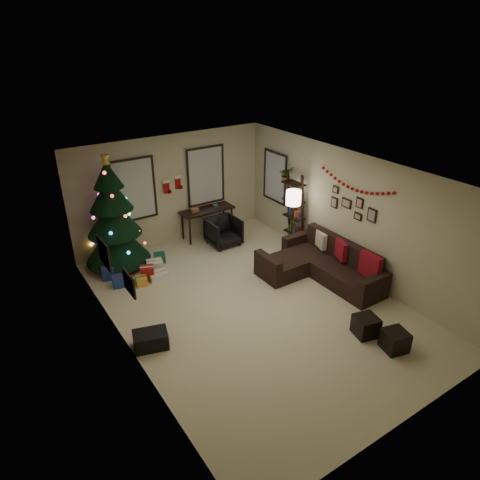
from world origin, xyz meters
name	(u,v)px	position (x,y,z in m)	size (l,w,h in m)	color
floor	(252,304)	(0.00, 0.00, 0.00)	(7.00, 7.00, 0.00)	beige
ceiling	(254,173)	(0.00, 0.00, 2.70)	(7.00, 7.00, 0.00)	white
wall_back	(171,190)	(0.00, 3.50, 1.35)	(5.00, 5.00, 0.00)	#C4BB95
wall_front	(415,349)	(0.00, -3.50, 1.35)	(5.00, 5.00, 0.00)	#C4BB95
wall_left	(122,283)	(-2.50, 0.00, 1.35)	(7.00, 7.00, 0.00)	#C4BB95
wall_right	(349,214)	(2.50, 0.00, 1.35)	(7.00, 7.00, 0.00)	#C4BB95
window_back_left	(134,190)	(-0.95, 3.47, 1.55)	(1.05, 0.06, 1.50)	#728CB2
window_back_right	(205,176)	(0.95, 3.47, 1.55)	(1.05, 0.06, 1.50)	#728CB2
window_right_wall	(275,177)	(2.47, 2.55, 1.50)	(0.06, 0.90, 1.30)	#728CB2
christmas_tree	(114,220)	(-1.64, 3.02, 1.11)	(1.44, 1.44, 2.68)	black
presents	(142,272)	(-1.41, 2.23, 0.12)	(1.50, 1.01, 0.30)	silver
sofa	(321,266)	(1.87, 0.07, 0.27)	(1.72, 2.51, 0.83)	black
pillow_red_a	(370,266)	(2.21, -0.95, 0.64)	(0.13, 0.50, 0.50)	maroon
pillow_red_b	(341,250)	(2.21, -0.14, 0.64)	(0.11, 0.41, 0.41)	maroon
pillow_cream	(321,240)	(2.21, 0.48, 0.63)	(0.11, 0.37, 0.37)	beige
ottoman_near	(366,326)	(1.14, -1.87, 0.18)	(0.39, 0.39, 0.37)	black
ottoman_far	(395,341)	(1.25, -2.42, 0.18)	(0.38, 0.38, 0.36)	black
desk	(207,212)	(0.82, 3.22, 0.67)	(1.40, 0.50, 0.76)	black
desk_chair	(224,232)	(0.91, 2.57, 0.35)	(0.68, 0.64, 0.70)	black
bookshelf	(295,212)	(2.30, 1.53, 0.93)	(0.30, 0.56, 1.93)	black
potted_plant	(286,172)	(2.30, 1.93, 1.81)	(0.44, 0.38, 0.49)	#4C4C4C
floor_lamp	(293,202)	(1.95, 1.20, 1.36)	(0.34, 0.34, 1.63)	black
art_map	(104,253)	(-2.48, 0.92, 1.46)	(0.04, 0.60, 0.50)	black
art_abstract	(129,283)	(-2.48, -0.27, 1.49)	(0.04, 0.45, 0.35)	black
gallery	(353,206)	(2.48, -0.07, 1.57)	(0.03, 1.25, 0.54)	black
garland	(355,184)	(2.45, -0.10, 2.06)	(0.08, 1.90, 0.30)	#A5140C
stocking_left	(167,186)	(-0.14, 3.44, 1.49)	(0.20, 0.05, 0.36)	#990F0C
stocking_right	(178,182)	(0.19, 3.49, 1.52)	(0.20, 0.05, 0.36)	#990F0C
storage_bin	(151,340)	(-2.18, -0.07, 0.15)	(0.58, 0.39, 0.29)	black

